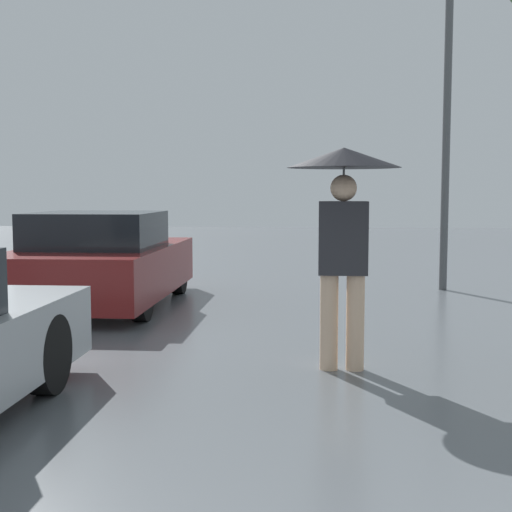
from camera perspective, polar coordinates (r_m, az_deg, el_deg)
The scene contains 3 objects.
pedestrian at distance 6.29m, azimuth 7.01°, elevation 4.29°, with size 1.00×1.00×1.97m.
parked_car_farthest at distance 10.08m, azimuth -12.32°, elevation -0.49°, with size 1.90×3.81×1.30m.
street_lamp at distance 11.87m, azimuth 15.07°, elevation 12.83°, with size 0.31×0.31×5.17m.
Camera 1 is at (-0.40, -0.84, 1.60)m, focal length 50.00 mm.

